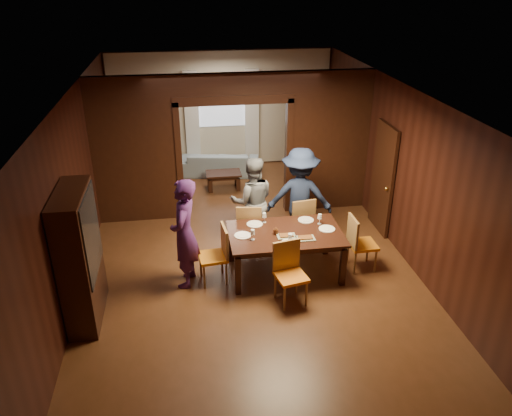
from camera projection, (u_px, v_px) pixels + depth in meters
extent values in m
plane|color=#4F2C16|center=(246.00, 251.00, 9.09)|extent=(9.00, 9.00, 0.00)
cube|color=silver|center=(244.00, 92.00, 7.83)|extent=(5.50, 9.00, 0.02)
cube|color=black|center=(222.00, 110.00, 12.46)|extent=(5.50, 0.02, 2.90)
cube|color=black|center=(77.00, 187.00, 8.09)|extent=(0.02, 9.00, 2.90)
cube|color=black|center=(399.00, 168.00, 8.82)|extent=(0.02, 9.00, 2.90)
cube|color=black|center=(137.00, 164.00, 9.73)|extent=(1.65, 0.15, 2.40)
cube|color=black|center=(328.00, 154.00, 10.25)|extent=(1.65, 0.15, 2.40)
cube|color=black|center=(233.00, 86.00, 9.36)|extent=(5.50, 0.15, 0.50)
cube|color=beige|center=(222.00, 110.00, 12.44)|extent=(5.40, 0.04, 2.85)
imported|color=#451E57|center=(185.00, 234.00, 7.79)|extent=(0.57, 0.74, 1.81)
imported|color=slate|center=(252.00, 201.00, 9.02)|extent=(0.83, 0.65, 1.68)
imported|color=#18213D|center=(300.00, 197.00, 9.03)|extent=(1.30, 0.92, 1.83)
imported|color=#8CA2B7|center=(219.00, 163.00, 12.37)|extent=(2.03, 1.07, 0.56)
imported|color=black|center=(289.00, 228.00, 8.21)|extent=(0.30, 0.30, 0.07)
cube|color=black|center=(285.00, 253.00, 8.30)|extent=(1.86, 1.15, 0.76)
cube|color=black|center=(224.00, 181.00, 11.56)|extent=(0.80, 0.50, 0.40)
cube|color=black|center=(80.00, 257.00, 6.98)|extent=(0.40, 1.20, 2.00)
cube|color=black|center=(383.00, 179.00, 9.44)|extent=(0.06, 0.90, 2.10)
cube|color=silver|center=(222.00, 100.00, 12.30)|extent=(1.20, 0.03, 1.30)
cube|color=white|center=(192.00, 120.00, 12.36)|extent=(0.35, 0.06, 2.40)
cube|color=white|center=(252.00, 117.00, 12.56)|extent=(0.35, 0.06, 2.40)
cylinder|color=silver|center=(243.00, 235.00, 8.03)|extent=(0.27, 0.27, 0.01)
cylinder|color=silver|center=(255.00, 224.00, 8.38)|extent=(0.27, 0.27, 0.01)
cylinder|color=silver|center=(306.00, 220.00, 8.52)|extent=(0.27, 0.27, 0.01)
cylinder|color=white|center=(327.00, 229.00, 8.23)|extent=(0.27, 0.27, 0.01)
cylinder|color=silver|center=(290.00, 242.00, 7.84)|extent=(0.27, 0.27, 0.01)
cube|color=gray|center=(286.00, 236.00, 8.00)|extent=(0.30, 0.20, 0.04)
cube|color=gray|center=(305.00, 238.00, 7.94)|extent=(0.30, 0.20, 0.04)
cylinder|color=silver|center=(290.00, 238.00, 7.83)|extent=(0.07, 0.07, 0.14)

